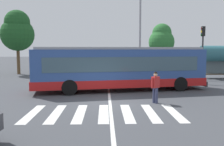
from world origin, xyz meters
TOP-DOWN VIEW (x-y plane):
  - ground_plane at (0.00, 0.00)m, footprint 160.00×160.00m
  - city_transit_bus at (0.97, 4.03)m, footprint 12.38×4.63m
  - pedestrian_crossing_street at (2.63, -0.18)m, footprint 0.50×0.44m
  - parked_car_white at (-4.25, 13.95)m, footprint 2.02×4.57m
  - parked_car_champagne at (-1.53, 13.50)m, footprint 1.94×4.54m
  - parked_car_black at (1.06, 13.54)m, footprint 2.13×4.62m
  - parked_car_blue at (3.86, 14.14)m, footprint 1.92×4.53m
  - parked_car_silver at (6.36, 13.70)m, footprint 2.14×4.62m
  - traffic_light_far_corner at (8.94, 9.38)m, footprint 0.33×0.32m
  - bus_stop_shelter at (11.47, 10.68)m, footprint 4.31×1.54m
  - twin_arm_street_lamp at (3.35, 11.07)m, footprint 4.54×0.32m
  - background_tree_left at (-10.14, 15.60)m, footprint 3.80×3.80m
  - background_tree_right at (7.86, 21.38)m, footprint 3.59×3.59m
  - crosswalk_painted_stripes at (-0.16, -2.23)m, footprint 6.95×3.31m
  - lane_center_line at (0.17, 2.00)m, footprint 0.16×24.00m

SIDE VIEW (x-z plane):
  - ground_plane at x=0.00m, z-range 0.00..0.00m
  - lane_center_line at x=0.17m, z-range 0.00..0.01m
  - crosswalk_painted_stripes at x=-0.16m, z-range 0.00..0.01m
  - parked_car_white at x=-4.25m, z-range 0.09..1.44m
  - parked_car_champagne at x=-1.53m, z-range 0.09..1.44m
  - parked_car_black at x=1.06m, z-range 0.09..1.44m
  - parked_car_blue at x=3.86m, z-range 0.09..1.44m
  - parked_car_silver at x=6.36m, z-range 0.09..1.44m
  - pedestrian_crossing_street at x=2.63m, z-range 0.11..1.83m
  - city_transit_bus at x=0.97m, z-range 0.06..3.12m
  - bus_stop_shelter at x=11.47m, z-range 0.79..4.04m
  - traffic_light_far_corner at x=8.94m, z-range 0.84..5.83m
  - background_tree_right at x=7.86m, z-range 1.00..7.48m
  - background_tree_left at x=-10.14m, z-range 1.30..8.65m
  - twin_arm_street_lamp at x=3.35m, z-range 1.04..9.96m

